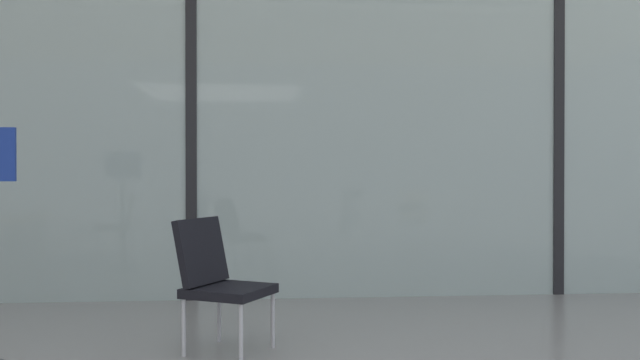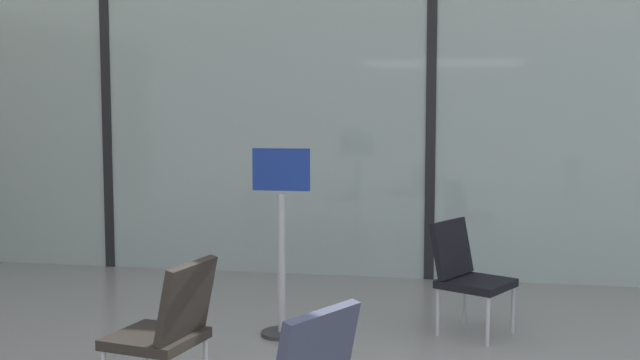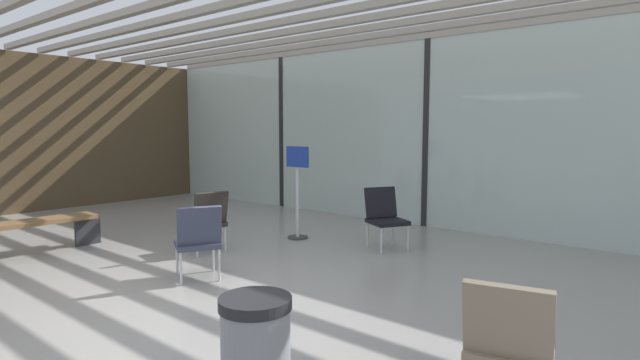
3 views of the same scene
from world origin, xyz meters
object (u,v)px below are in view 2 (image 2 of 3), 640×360
object	(u,v)px
lounge_chair_3	(466,270)
info_sign	(282,248)
parked_airplane	(432,91)
lounge_chair_2	(168,324)

from	to	relation	value
lounge_chair_3	info_sign	distance (m)	1.44
lounge_chair_3	parked_airplane	bearing A→B (deg)	33.02
parked_airplane	lounge_chair_2	bearing A→B (deg)	-97.70
info_sign	lounge_chair_2	bearing A→B (deg)	-102.09
lounge_chair_2	info_sign	distance (m)	1.54
lounge_chair_3	lounge_chair_2	bearing A→B (deg)	165.75
lounge_chair_2	info_sign	bearing A→B (deg)	179.24
lounge_chair_2	info_sign	world-z (taller)	info_sign
info_sign	parked_airplane	bearing A→B (deg)	83.21
lounge_chair_2	lounge_chair_3	size ratio (longest dim) A/B	1.00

